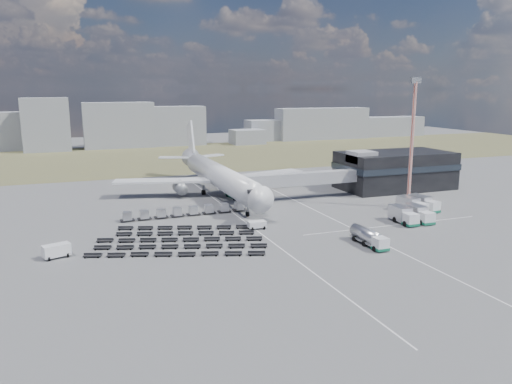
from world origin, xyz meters
name	(u,v)px	position (x,y,z in m)	size (l,w,h in m)	color
ground	(263,227)	(0.00, 0.00, 0.00)	(420.00, 420.00, 0.00)	#565659
grass_strip	(164,157)	(0.00, 110.00, 0.01)	(420.00, 90.00, 0.01)	brown
lane_markings	(301,219)	(9.77, 3.00, 0.01)	(47.12, 110.00, 0.01)	silver
terminal	(394,169)	(47.77, 23.96, 5.25)	(30.40, 16.40, 11.00)	black
jet_bridge	(293,180)	(15.90, 20.42, 5.05)	(30.30, 3.80, 7.05)	#939399
airliner	(217,175)	(0.00, 32.38, 5.29)	(51.59, 64.53, 17.62)	white
skyline	(122,128)	(-11.80, 152.69, 8.66)	(315.27, 27.27, 23.15)	gray
fuel_tanker	(369,237)	(13.03, -17.55, 1.46)	(2.46, 9.08, 2.92)	white
pushback_tug	(257,225)	(-1.57, -0.91, 0.77)	(3.46, 1.95, 1.54)	white
utility_van	(57,251)	(-37.81, -5.60, 1.13)	(4.21, 1.90, 2.25)	white
catering_truck	(234,192)	(3.02, 27.59, 1.39)	(3.01, 6.15, 2.73)	white
service_trucks_near	(411,215)	(29.62, -7.35, 1.65)	(6.54, 7.75, 3.04)	white
service_trucks_far	(418,204)	(36.91, -0.17, 1.65)	(7.31, 8.36, 3.03)	white
uld_row	(185,211)	(-12.46, 13.66, 1.10)	(27.24, 2.26, 1.84)	black
baggage_dollies	(180,240)	(-17.34, -3.92, 0.34)	(32.52, 25.39, 0.68)	black
floodlight_mast	(412,144)	(37.33, 3.80, 14.68)	(2.78, 2.26, 29.29)	red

